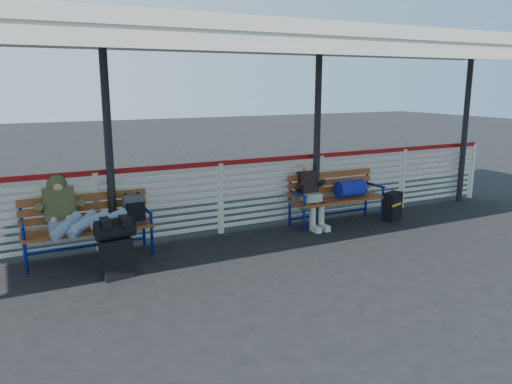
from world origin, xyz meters
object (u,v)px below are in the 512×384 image
luggage_stack (116,246)px  bench_right (341,191)px  bench_left (99,218)px  suitcase_side (392,206)px  companion_person (311,194)px  traveler_man (79,218)px

luggage_stack → bench_right: bench_right is taller
luggage_stack → bench_left: bench_left is taller
luggage_stack → suitcase_side: 5.18m
companion_person → suitcase_side: (1.60, -0.30, -0.33)m
luggage_stack → traveler_man: size_ratio=0.53×
luggage_stack → companion_person: bearing=5.6°
traveler_man → bench_right: bearing=3.1°
luggage_stack → suitcase_side: size_ratio=1.53×
luggage_stack → companion_person: companion_person is taller
bench_left → luggage_stack: bearing=-87.7°
companion_person → traveler_man: bearing=-176.6°
bench_right → traveler_man: (-4.55, -0.25, 0.12)m
traveler_man → companion_person: 3.90m
traveler_man → luggage_stack: bearing=-60.6°
traveler_man → companion_person: bearing=3.4°
traveler_man → companion_person: (3.90, 0.23, -0.10)m
suitcase_side → companion_person: bearing=149.1°
companion_person → suitcase_side: 1.66m
bench_left → suitcase_side: 5.21m
companion_person → bench_left: bearing=178.4°
bench_left → traveler_man: (-0.31, -0.34, 0.12)m
bench_left → bench_right: same height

